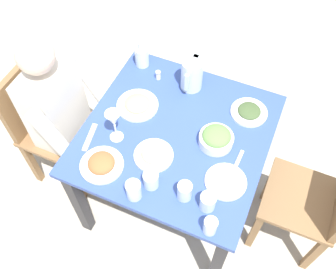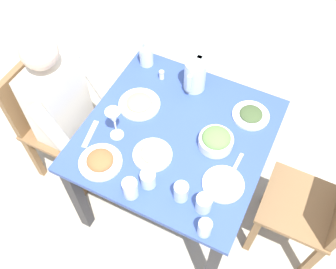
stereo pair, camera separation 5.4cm
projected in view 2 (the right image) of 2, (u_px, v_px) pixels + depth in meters
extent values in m
plane|color=#B7AD99|center=(175.00, 195.00, 2.57)|extent=(8.00, 8.00, 0.00)
cube|color=#334C99|center=(176.00, 135.00, 1.98)|extent=(0.94, 0.94, 0.03)
cube|color=#232328|center=(147.00, 98.00, 2.60)|extent=(0.06, 0.06, 0.69)
cube|color=#232328|center=(78.00, 198.00, 2.17)|extent=(0.06, 0.06, 0.69)
cube|color=#232328|center=(264.00, 143.00, 2.39)|extent=(0.06, 0.06, 0.69)
cube|color=#232328|center=(213.00, 263.00, 1.96)|extent=(0.06, 0.06, 0.69)
cube|color=olive|center=(65.00, 119.00, 2.66)|extent=(0.04, 0.04, 0.43)
cube|color=olive|center=(35.00, 157.00, 2.48)|extent=(0.04, 0.04, 0.43)
cube|color=olive|center=(107.00, 137.00, 2.57)|extent=(0.04, 0.04, 0.43)
cube|color=olive|center=(78.00, 177.00, 2.40)|extent=(0.04, 0.04, 0.43)
cube|color=olive|center=(63.00, 127.00, 2.34)|extent=(0.40, 0.40, 0.03)
cube|color=olive|center=(29.00, 93.00, 2.20)|extent=(0.38, 0.04, 0.42)
cube|color=olive|center=(311.00, 261.00, 2.10)|extent=(0.04, 0.04, 0.43)
cube|color=olive|center=(326.00, 209.00, 2.28)|extent=(0.04, 0.04, 0.43)
cube|color=olive|center=(253.00, 234.00, 2.19)|extent=(0.04, 0.04, 0.43)
cube|color=olive|center=(271.00, 187.00, 2.36)|extent=(0.04, 0.04, 0.43)
cube|color=olive|center=(301.00, 205.00, 2.04)|extent=(0.40, 0.40, 0.03)
cube|color=silver|center=(57.00, 101.00, 2.12)|extent=(0.32, 0.20, 0.50)
sphere|color=beige|center=(39.00, 51.00, 1.81)|extent=(0.19, 0.19, 0.19)
cylinder|color=#473D33|center=(102.00, 131.00, 2.34)|extent=(0.11, 0.38, 0.11)
cylinder|color=#473D33|center=(131.00, 159.00, 2.46)|extent=(0.10, 0.10, 0.46)
cylinder|color=silver|center=(97.00, 82.00, 2.16)|extent=(0.08, 0.23, 0.37)
cylinder|color=#473D33|center=(86.00, 152.00, 2.26)|extent=(0.11, 0.38, 0.11)
cylinder|color=#473D33|center=(118.00, 181.00, 2.37)|extent=(0.10, 0.10, 0.46)
cylinder|color=silver|center=(56.00, 134.00, 1.96)|extent=(0.08, 0.23, 0.37)
cylinder|color=silver|center=(195.00, 75.00, 2.07)|extent=(0.12, 0.12, 0.19)
cube|color=silver|center=(189.00, 83.00, 2.03)|extent=(0.02, 0.02, 0.11)
cube|color=silver|center=(200.00, 58.00, 2.03)|extent=(0.04, 0.03, 0.02)
cylinder|color=white|center=(216.00, 142.00, 1.91)|extent=(0.17, 0.17, 0.05)
ellipsoid|color=#608E47|center=(217.00, 138.00, 1.88)|extent=(0.14, 0.14, 0.06)
cylinder|color=white|center=(139.00, 104.00, 2.07)|extent=(0.23, 0.23, 0.01)
ellipsoid|color=#E0C670|center=(139.00, 102.00, 2.06)|extent=(0.14, 0.14, 0.04)
cylinder|color=white|center=(251.00, 115.00, 2.03)|extent=(0.20, 0.20, 0.01)
ellipsoid|color=#3D512D|center=(251.00, 114.00, 2.02)|extent=(0.12, 0.12, 0.03)
cylinder|color=white|center=(223.00, 184.00, 1.80)|extent=(0.20, 0.20, 0.01)
ellipsoid|color=white|center=(224.00, 182.00, 1.78)|extent=(0.12, 0.12, 0.05)
cylinder|color=white|center=(101.00, 162.00, 1.86)|extent=(0.21, 0.21, 0.01)
ellipsoid|color=#CC5B33|center=(100.00, 160.00, 1.85)|extent=(0.13, 0.13, 0.06)
cylinder|color=white|center=(153.00, 155.00, 1.89)|extent=(0.20, 0.20, 0.01)
ellipsoid|color=#B7AD89|center=(152.00, 153.00, 1.87)|extent=(0.12, 0.12, 0.05)
cylinder|color=silver|center=(205.00, 228.00, 1.63)|extent=(0.06, 0.06, 0.09)
cylinder|color=silver|center=(181.00, 192.00, 1.72)|extent=(0.07, 0.07, 0.10)
cylinder|color=silver|center=(130.00, 189.00, 1.73)|extent=(0.07, 0.07, 0.11)
cylinder|color=silver|center=(204.00, 203.00, 1.70)|extent=(0.07, 0.07, 0.09)
cylinder|color=silver|center=(148.00, 179.00, 1.77)|extent=(0.07, 0.07, 0.09)
cylinder|color=silver|center=(117.00, 135.00, 1.96)|extent=(0.07, 0.07, 0.01)
cylinder|color=silver|center=(116.00, 129.00, 1.92)|extent=(0.01, 0.01, 0.10)
cone|color=silver|center=(114.00, 117.00, 1.84)|extent=(0.08, 0.08, 0.09)
cylinder|color=silver|center=(146.00, 56.00, 2.21)|extent=(0.08, 0.08, 0.12)
cylinder|color=#993333|center=(147.00, 59.00, 2.23)|extent=(0.07, 0.07, 0.07)
cylinder|color=silver|center=(146.00, 45.00, 2.14)|extent=(0.03, 0.03, 0.04)
cylinder|color=white|center=(162.00, 75.00, 2.17)|extent=(0.03, 0.03, 0.04)
cylinder|color=#B2B2B7|center=(162.00, 72.00, 2.15)|extent=(0.03, 0.03, 0.01)
cube|color=silver|center=(90.00, 134.00, 1.96)|extent=(0.17, 0.06, 0.01)
cube|color=silver|center=(235.00, 168.00, 1.85)|extent=(0.19, 0.03, 0.01)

